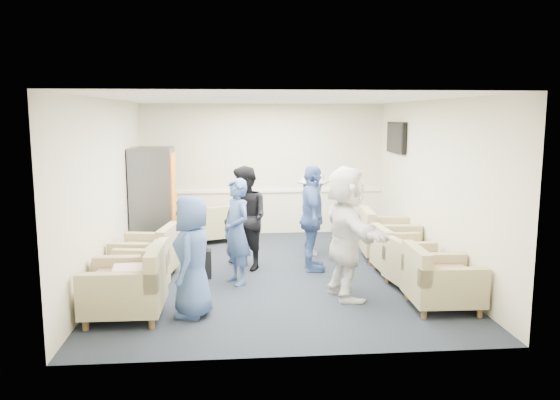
{
  "coord_description": "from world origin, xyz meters",
  "views": [
    {
      "loc": [
        -0.64,
        -8.27,
        2.46
      ],
      "look_at": [
        0.11,
        0.2,
        1.14
      ],
      "focal_mm": 35.0,
      "sensor_mm": 36.0,
      "label": 1
    }
  ],
  "objects": [
    {
      "name": "pillow",
      "position": [
        -1.92,
        -1.73,
        0.56
      ],
      "size": [
        0.41,
        0.52,
        0.14
      ],
      "primitive_type": "cube",
      "rotation": [
        0.0,
        0.0,
        -1.45
      ],
      "color": "silver",
      "rests_on": "armchair_left_near"
    },
    {
      "name": "left_wall",
      "position": [
        -2.5,
        0.0,
        1.35
      ],
      "size": [
        0.02,
        6.0,
        2.7
      ],
      "primitive_type": "cube",
      "color": "beige",
      "rests_on": "floor"
    },
    {
      "name": "backpack",
      "position": [
        -1.13,
        -0.12,
        0.27
      ],
      "size": [
        0.3,
        0.22,
        0.52
      ],
      "rotation": [
        0.0,
        0.0,
        -0.0
      ],
      "color": "black",
      "rests_on": "floor"
    },
    {
      "name": "chair_rail",
      "position": [
        0.0,
        2.98,
        0.9
      ],
      "size": [
        4.98,
        0.04,
        0.06
      ],
      "primitive_type": "cube",
      "color": "white",
      "rests_on": "back_wall"
    },
    {
      "name": "armchair_left_far",
      "position": [
        -1.91,
        -0.07,
        0.34
      ],
      "size": [
        0.98,
        0.98,
        0.69
      ],
      "rotation": [
        0.0,
        0.0,
        -1.73
      ],
      "color": "#968B61",
      "rests_on": "floor"
    },
    {
      "name": "armchair_right_far",
      "position": [
        1.98,
        0.73,
        0.37
      ],
      "size": [
        0.99,
        0.99,
        0.73
      ],
      "rotation": [
        0.0,
        0.0,
        1.49
      ],
      "color": "#968B61",
      "rests_on": "floor"
    },
    {
      "name": "armchair_right_midfar",
      "position": [
        1.92,
        -0.23,
        0.32
      ],
      "size": [
        0.83,
        0.83,
        0.64
      ],
      "rotation": [
        0.0,
        0.0,
        1.6
      ],
      "color": "#968B61",
      "rests_on": "floor"
    },
    {
      "name": "person_mid_left",
      "position": [
        -0.58,
        -0.44,
        0.78
      ],
      "size": [
        0.59,
        0.68,
        1.56
      ],
      "primitive_type": "imported",
      "rotation": [
        0.0,
        0.0,
        -1.09
      ],
      "color": "#3D5892",
      "rests_on": "floor"
    },
    {
      "name": "person_front_left",
      "position": [
        -1.14,
        -1.72,
        0.75
      ],
      "size": [
        0.59,
        0.8,
        1.5
      ],
      "primitive_type": "imported",
      "rotation": [
        0.0,
        0.0,
        -1.73
      ],
      "color": "#3D5892",
      "rests_on": "floor"
    },
    {
      "name": "back_wall",
      "position": [
        0.0,
        3.0,
        1.35
      ],
      "size": [
        5.0,
        0.02,
        2.7
      ],
      "primitive_type": "cube",
      "color": "beige",
      "rests_on": "floor"
    },
    {
      "name": "armchair_left_mid",
      "position": [
        -1.94,
        -0.99,
        0.32
      ],
      "size": [
        0.94,
        0.94,
        0.65
      ],
      "rotation": [
        0.0,
        0.0,
        -1.74
      ],
      "color": "#968B61",
      "rests_on": "floor"
    },
    {
      "name": "armchair_left_near",
      "position": [
        -1.9,
        -1.73,
        0.37
      ],
      "size": [
        0.94,
        0.94,
        0.74
      ],
      "rotation": [
        0.0,
        0.0,
        -1.58
      ],
      "color": "#968B61",
      "rests_on": "floor"
    },
    {
      "name": "person_mid_right",
      "position": [
        0.61,
        0.13,
        0.85
      ],
      "size": [
        0.45,
        1.01,
        1.7
      ],
      "primitive_type": "imported",
      "rotation": [
        0.0,
        0.0,
        1.53
      ],
      "color": "#3D5892",
      "rests_on": "floor"
    },
    {
      "name": "person_back_left",
      "position": [
        -0.44,
        0.32,
        0.83
      ],
      "size": [
        0.98,
        1.03,
        1.67
      ],
      "primitive_type": "imported",
      "rotation": [
        0.0,
        0.0,
        -0.96
      ],
      "color": "black",
      "rests_on": "floor"
    },
    {
      "name": "armchair_corner",
      "position": [
        -1.05,
        2.32,
        0.31
      ],
      "size": [
        1.0,
        1.0,
        0.62
      ],
      "rotation": [
        0.0,
        0.0,
        3.51
      ],
      "color": "#968B61",
      "rests_on": "floor"
    },
    {
      "name": "person_back_right",
      "position": [
        0.77,
        1.13,
        0.75
      ],
      "size": [
        0.68,
        1.03,
        1.5
      ],
      "primitive_type": "imported",
      "rotation": [
        0.0,
        0.0,
        1.44
      ],
      "color": "silver",
      "rests_on": "floor"
    },
    {
      "name": "armchair_right_near",
      "position": [
        1.97,
        -1.74,
        0.34
      ],
      "size": [
        0.88,
        0.88,
        0.69
      ],
      "rotation": [
        0.0,
        0.0,
        1.54
      ],
      "color": "#968B61",
      "rests_on": "floor"
    },
    {
      "name": "right_wall",
      "position": [
        2.5,
        0.0,
        1.35
      ],
      "size": [
        0.02,
        6.0,
        2.7
      ],
      "primitive_type": "cube",
      "color": "beige",
      "rests_on": "floor"
    },
    {
      "name": "vending_machine",
      "position": [
        -2.09,
        1.85,
        0.94
      ],
      "size": [
        0.76,
        0.89,
        1.88
      ],
      "color": "#4F5057",
      "rests_on": "floor"
    },
    {
      "name": "person_front_right",
      "position": [
        0.88,
        -1.21,
        0.9
      ],
      "size": [
        0.79,
        1.74,
        1.8
      ],
      "primitive_type": "imported",
      "rotation": [
        0.0,
        0.0,
        1.73
      ],
      "color": "white",
      "rests_on": "floor"
    },
    {
      "name": "armchair_right_midnear",
      "position": [
        1.94,
        -0.91,
        0.31
      ],
      "size": [
        0.88,
        0.88,
        0.62
      ],
      "rotation": [
        0.0,
        0.0,
        1.72
      ],
      "color": "#968B61",
      "rests_on": "floor"
    },
    {
      "name": "tv",
      "position": [
        2.44,
        1.8,
        2.05
      ],
      "size": [
        0.1,
        1.0,
        0.58
      ],
      "color": "black",
      "rests_on": "right_wall"
    },
    {
      "name": "floor",
      "position": [
        0.0,
        0.0,
        0.0
      ],
      "size": [
        6.0,
        6.0,
        0.0
      ],
      "primitive_type": "plane",
      "color": "black",
      "rests_on": "ground"
    },
    {
      "name": "front_wall",
      "position": [
        0.0,
        -3.0,
        1.35
      ],
      "size": [
        5.0,
        0.02,
        2.7
      ],
      "primitive_type": "cube",
      "color": "beige",
      "rests_on": "floor"
    },
    {
      "name": "ceiling",
      "position": [
        0.0,
        0.0,
        2.7
      ],
      "size": [
        6.0,
        6.0,
        0.0
      ],
      "primitive_type": "plane",
      "rotation": [
        3.14,
        0.0,
        0.0
      ],
      "color": "silver",
      "rests_on": "back_wall"
    }
  ]
}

